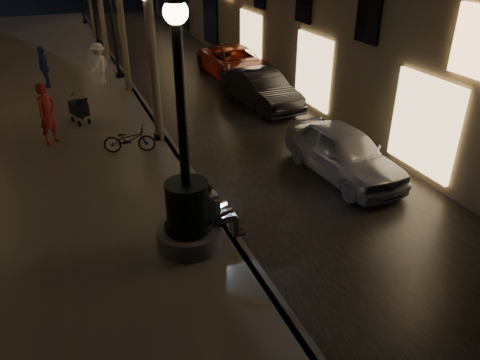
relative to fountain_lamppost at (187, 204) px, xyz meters
name	(u,v)px	position (x,y,z in m)	size (l,w,h in m)	color
ground	(130,87)	(1.00, 13.00, -1.21)	(120.00, 120.00, 0.00)	black
cobble_lane	(193,80)	(4.00, 13.00, -1.20)	(6.00, 45.00, 0.02)	black
promenade	(35,94)	(-3.00, 13.00, -1.11)	(8.00, 45.00, 0.20)	#67615B
curb_strip	(130,84)	(1.00, 13.00, -1.11)	(0.25, 45.00, 0.20)	#59595B
fountain_lamppost	(187,204)	(0.00, 0.00, 0.00)	(1.40, 1.40, 5.21)	#59595B
seated_man_laptop	(216,210)	(0.61, 0.00, -0.29)	(1.01, 0.34, 1.38)	gray
lamp_curb_a	(150,45)	(0.70, 6.00, 2.02)	(0.36, 0.36, 4.81)	black
lamp_curb_b	(111,9)	(0.70, 14.00, 2.02)	(0.36, 0.36, 4.81)	black
stroller	(79,108)	(-1.51, 8.48, -0.47)	(0.66, 1.07, 1.08)	black
car_front	(344,152)	(5.10, 1.91, -0.49)	(1.70, 4.23, 1.44)	#ADAFB5
car_second	(261,89)	(5.39, 8.28, -0.49)	(1.52, 4.35, 1.43)	black
car_third	(236,63)	(6.00, 12.56, -0.49)	(2.40, 5.21, 1.45)	maroon
pedestrian_red	(47,114)	(-2.52, 6.99, -0.03)	(0.71, 0.47, 1.95)	#B22B23
pedestrian_white	(99,64)	(-0.22, 13.05, -0.10)	(1.18, 0.68, 1.83)	white
pedestrian_blue	(44,67)	(-2.47, 13.57, -0.12)	(1.05, 0.44, 1.79)	#2A439C
bicycle	(129,139)	(-0.32, 5.34, -0.60)	(0.55, 1.56, 0.82)	black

